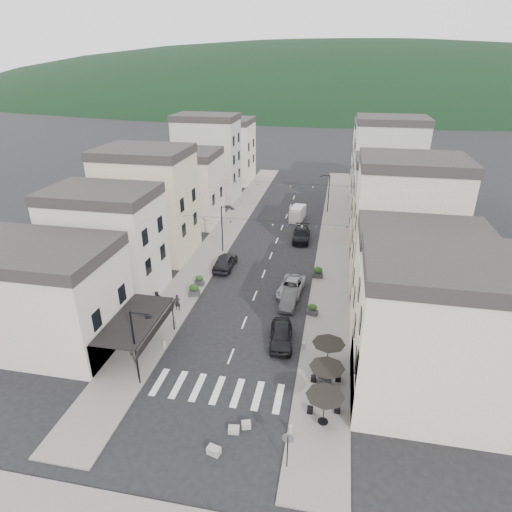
{
  "coord_description": "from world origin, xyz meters",
  "views": [
    {
      "loc": [
        7.44,
        -21.23,
        21.88
      ],
      "look_at": [
        -0.3,
        18.09,
        3.5
      ],
      "focal_mm": 30.0,
      "sensor_mm": 36.0,
      "label": 1
    }
  ],
  "objects": [
    {
      "name": "concrete_block_b",
      "position": [
        2.8,
        -1.0,
        0.23
      ],
      "size": [
        0.71,
        0.61,
        0.45
      ],
      "primitive_type": "cube",
      "rotation": [
        0.0,
        0.0,
        0.31
      ],
      "color": "gray",
      "rests_on": "ground"
    },
    {
      "name": "pedestrian_a",
      "position": [
        -6.68,
        11.79,
        0.92
      ],
      "size": [
        0.58,
        0.38,
        1.59
      ],
      "primitive_type": "imported",
      "rotation": [
        0.0,
        0.0,
        0.01
      ],
      "color": "black",
      "rests_on": "sidewalk_left"
    },
    {
      "name": "bistro_building",
      "position": [
        14.5,
        4.0,
        5.0
      ],
      "size": [
        10.0,
        8.0,
        10.0
      ],
      "primitive_type": "cube",
      "color": "beige",
      "rests_on": "ground"
    },
    {
      "name": "bunting_near",
      "position": [
        0.0,
        22.0,
        5.65
      ],
      "size": [
        19.0,
        0.28,
        0.62
      ],
      "color": "black",
      "rests_on": "ground"
    },
    {
      "name": "streetlamp_left_near",
      "position": [
        -5.82,
        2.0,
        3.7
      ],
      "size": [
        1.7,
        0.56,
        6.0
      ],
      "color": "black",
      "rests_on": "ground"
    },
    {
      "name": "concrete_block_c",
      "position": [
        2.1,
        -1.53,
        0.2
      ],
      "size": [
        0.76,
        0.59,
        0.4
      ],
      "primitive_type": "cube",
      "rotation": [
        0.0,
        0.0,
        0.13
      ],
      "color": "#9C9994",
      "rests_on": "ground"
    },
    {
      "name": "parked_car_d",
      "position": [
        3.16,
        31.75,
        0.78
      ],
      "size": [
        2.42,
        5.47,
        1.56
      ],
      "primitive_type": "imported",
      "rotation": [
        0.0,
        0.0,
        0.04
      ],
      "color": "black",
      "rests_on": "ground"
    },
    {
      "name": "boutique_building",
      "position": [
        -15.5,
        5.0,
        4.0
      ],
      "size": [
        12.0,
        8.0,
        8.0
      ],
      "primitive_type": "cube",
      "color": "beige",
      "rests_on": "ground"
    },
    {
      "name": "planter_lb",
      "position": [
        -6.19,
        16.96,
        0.65
      ],
      "size": [
        1.11,
        0.88,
        1.1
      ],
      "rotation": [
        0.0,
        0.0,
        -0.4
      ],
      "color": "#303033",
      "rests_on": "sidewalk_left"
    },
    {
      "name": "planter_ra",
      "position": [
        7.6,
        4.07,
        0.69
      ],
      "size": [
        1.06,
        0.59,
        1.18
      ],
      "rotation": [
        0.0,
        0.0,
        0.01
      ],
      "color": "#2A2B2D",
      "rests_on": "sidewalk_right"
    },
    {
      "name": "parked_car_b",
      "position": [
        3.64,
        14.89,
        0.68
      ],
      "size": [
        1.57,
        4.18,
        1.36
      ],
      "primitive_type": "imported",
      "rotation": [
        0.0,
        0.0,
        -0.03
      ],
      "color": "#37373A",
      "rests_on": "ground"
    },
    {
      "name": "planter_rc",
      "position": [
        6.02,
        21.09,
        0.74
      ],
      "size": [
        1.17,
        0.69,
        1.27
      ],
      "rotation": [
        0.0,
        0.0,
        0.06
      ],
      "color": "#2A2B2D",
      "rests_on": "sidewalk_right"
    },
    {
      "name": "hill_backdrop",
      "position": [
        0.0,
        300.0,
        0.0
      ],
      "size": [
        640.0,
        360.0,
        70.0
      ],
      "primitive_type": "ellipsoid",
      "color": "black",
      "rests_on": "ground"
    },
    {
      "name": "traffic_sign",
      "position": [
        5.8,
        -3.5,
        1.93
      ],
      "size": [
        0.7,
        0.07,
        2.7
      ],
      "color": "black",
      "rests_on": "ground"
    },
    {
      "name": "planter_la",
      "position": [
        -6.0,
        14.66,
        0.73
      ],
      "size": [
        1.26,
        0.91,
        1.27
      ],
      "rotation": [
        0.0,
        0.0,
        0.28
      ],
      "color": "#313133",
      "rests_on": "sidewalk_left"
    },
    {
      "name": "parked_car_e",
      "position": [
        -4.6,
        21.57,
        0.86
      ],
      "size": [
        2.06,
        5.06,
        1.72
      ],
      "primitive_type": "imported",
      "rotation": [
        0.0,
        0.0,
        3.14
      ],
      "color": "black",
      "rests_on": "ground"
    },
    {
      "name": "streetlamp_right_far",
      "position": [
        5.82,
        44.0,
        3.7
      ],
      "size": [
        1.7,
        0.56,
        6.0
      ],
      "color": "black",
      "rests_on": "ground"
    },
    {
      "name": "ground",
      "position": [
        0.0,
        0.0,
        0.0
      ],
      "size": [
        700.0,
        700.0,
        0.0
      ],
      "primitive_type": "plane",
      "color": "black",
      "rests_on": "ground"
    },
    {
      "name": "sidewalk_right",
      "position": [
        7.5,
        32.0,
        0.06
      ],
      "size": [
        4.0,
        76.0,
        0.12
      ],
      "primitive_type": "cube",
      "color": "slate",
      "rests_on": "ground"
    },
    {
      "name": "cafe_terrace",
      "position": [
        7.7,
        2.8,
        2.36
      ],
      "size": [
        2.5,
        8.1,
        2.53
      ],
      "color": "black",
      "rests_on": "ground"
    },
    {
      "name": "parked_car_a",
      "position": [
        3.74,
        8.56,
        0.8
      ],
      "size": [
        2.44,
        4.89,
        1.6
      ],
      "primitive_type": "imported",
      "rotation": [
        0.0,
        0.0,
        0.12
      ],
      "color": "black",
      "rests_on": "ground"
    },
    {
      "name": "streetlamp_left_far",
      "position": [
        -5.82,
        26.0,
        3.7
      ],
      "size": [
        1.7,
        0.56,
        6.0
      ],
      "color": "black",
      "rests_on": "ground"
    },
    {
      "name": "sidewalk_left",
      "position": [
        -7.5,
        32.0,
        0.06
      ],
      "size": [
        4.0,
        76.0,
        0.12
      ],
      "primitive_type": "cube",
      "color": "slate",
      "rests_on": "ground"
    },
    {
      "name": "buildings_row_right",
      "position": [
        14.5,
        36.59,
        6.32
      ],
      "size": [
        10.2,
        54.16,
        14.5
      ],
      "color": "beige",
      "rests_on": "ground"
    },
    {
      "name": "planter_rb",
      "position": [
        6.0,
        13.36,
        0.67
      ],
      "size": [
        1.13,
        0.84,
        1.13
      ],
      "rotation": [
        0.0,
        0.0,
        -0.31
      ],
      "color": "#323235",
      "rests_on": "sidewalk_right"
    },
    {
      "name": "bollards",
      "position": [
        0.0,
        5.5,
        0.42
      ],
      "size": [
        11.66,
        10.26,
        0.6
      ],
      "color": "gray",
      "rests_on": "ground"
    },
    {
      "name": "buildings_row_left",
      "position": [
        -14.5,
        37.75,
        6.12
      ],
      "size": [
        10.2,
        54.16,
        14.0
      ],
      "color": "beige",
      "rests_on": "ground"
    },
    {
      "name": "parked_car_c",
      "position": [
        3.55,
        17.31,
        0.71
      ],
      "size": [
        2.88,
        5.3,
        1.41
      ],
      "primitive_type": "imported",
      "rotation": [
        0.0,
        0.0,
        -0.11
      ],
      "color": "#919499",
      "rests_on": "ground"
    },
    {
      "name": "boutique_awning",
      "position": [
        -7.25,
        5.0,
        3.11
      ],
      "size": [
        3.77,
        7.5,
        3.28
      ],
      "color": "black",
      "rests_on": "ground"
    },
    {
      "name": "pedestrian_b",
      "position": [
        -8.64,
        11.64,
        1.02
      ],
      "size": [
        1.05,
        0.94,
        1.8
      ],
      "primitive_type": "imported",
      "rotation": [
        0.0,
        0.0,
        -0.34
      ],
      "color": "#241F29",
      "rests_on": "sidewalk_left"
    },
    {
      "name": "delivery_van",
      "position": [
        1.79,
        39.81,
        1.02
      ],
      "size": [
        2.18,
        4.51,
        2.08
      ],
      "rotation": [
        0.0,
        0.0,
        -0.11
      ],
      "color": "silver",
      "rests_on": "ground"
    },
    {
      "name": "concrete_block_a",
      "position": [
        1.3,
        -3.38,
        0.25
      ],
      "size": [
        0.9,
        0.69,
        0.5
      ],
      "primitive_type": "cube",
      "rotation": [
        0.0,
        0.0,
        -0.26
      ],
      "color": "gray",
      "rests_on": "ground"
    },
    {
      "name": "bunting_far",
      "position": [
        0.0,
        38.0,
        5.65
      ],
      "size": [
        19.0,
        0.28,
        0.62
      ],
      "color": "black",
      "rests_on": "ground"
    }
  ]
}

